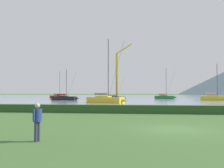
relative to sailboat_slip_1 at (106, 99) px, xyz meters
The scene contains 11 objects.
ground_plane 38.03m from the sailboat_slip_1, 74.95° to the right, with size 1000.00×1000.00×0.00m, color #3D602D.
harbor_water 100.77m from the sailboat_slip_1, 84.38° to the left, with size 320.00×246.00×0.00m, color gray.
hedge_line 27.55m from the sailboat_slip_1, 69.00° to the right, with size 80.00×1.20×0.84m, color #284C23.
sailboat_slip_1 is the anchor object (origin of this frame).
sailboat_slip_2 42.38m from the sailboat_slip_1, 69.23° to the left, with size 7.97×3.98×10.93m.
sailboat_slip_3 25.38m from the sailboat_slip_1, 92.47° to the left, with size 6.85×3.67×7.58m.
sailboat_slip_6 53.11m from the sailboat_slip_1, 120.18° to the left, with size 7.85×3.21×11.07m.
sailboat_slip_9 35.14m from the sailboat_slip_1, 38.38° to the left, with size 8.96×4.24×10.28m.
sailboat_slip_11 23.15m from the sailboat_slip_1, 129.80° to the left, with size 8.04×2.80×8.82m.
person_seated_viewer 41.36m from the sailboat_slip_1, 85.05° to the right, with size 0.36×0.56×1.65m.
dock_crane 37.95m from the sailboat_slip_1, 92.83° to the left, with size 6.38×2.00×19.67m.
Camera 1 is at (-1.66, -14.79, 2.09)m, focal length 40.15 mm.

